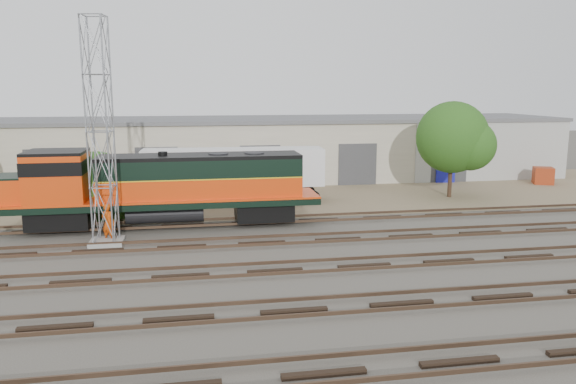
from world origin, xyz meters
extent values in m
plane|color=#47423A|center=(0.00, 0.00, 0.00)|extent=(140.00, 140.00, 0.00)
cube|color=#726047|center=(0.00, 15.00, 0.01)|extent=(80.00, 16.00, 0.02)
cube|color=black|center=(0.00, -12.00, 0.07)|extent=(80.00, 2.40, 0.14)
cube|color=#4C3828|center=(0.00, -12.75, 0.21)|extent=(80.00, 0.08, 0.14)
cube|color=#4C3828|center=(0.00, -11.25, 0.21)|extent=(80.00, 0.08, 0.14)
cube|color=black|center=(0.00, -7.50, 0.07)|extent=(80.00, 2.40, 0.14)
cube|color=#4C3828|center=(0.00, -8.25, 0.21)|extent=(80.00, 0.08, 0.14)
cube|color=#4C3828|center=(0.00, -6.75, 0.21)|extent=(80.00, 0.08, 0.14)
cube|color=black|center=(0.00, -3.00, 0.07)|extent=(80.00, 2.40, 0.14)
cube|color=#4C3828|center=(0.00, -3.75, 0.21)|extent=(80.00, 0.08, 0.14)
cube|color=#4C3828|center=(0.00, -2.25, 0.21)|extent=(80.00, 0.08, 0.14)
cube|color=black|center=(0.00, 1.50, 0.07)|extent=(80.00, 2.40, 0.14)
cube|color=#4C3828|center=(0.00, 0.75, 0.21)|extent=(80.00, 0.08, 0.14)
cube|color=#4C3828|center=(0.00, 2.25, 0.21)|extent=(80.00, 0.08, 0.14)
cube|color=black|center=(0.00, 6.00, 0.07)|extent=(80.00, 2.40, 0.14)
cube|color=#4C3828|center=(0.00, 5.25, 0.21)|extent=(80.00, 0.08, 0.14)
cube|color=#4C3828|center=(0.00, 6.75, 0.21)|extent=(80.00, 0.08, 0.14)
cube|color=beige|center=(0.00, 23.00, 2.50)|extent=(58.00, 10.00, 5.00)
cube|color=#59595B|center=(0.00, 23.00, 5.15)|extent=(58.40, 10.40, 0.30)
cube|color=#999993|center=(22.00, 17.95, 2.50)|extent=(14.00, 0.10, 5.00)
cube|color=#333335|center=(-14.00, 17.94, 1.70)|extent=(3.20, 0.12, 3.40)
cube|color=#333335|center=(-6.00, 17.94, 1.70)|extent=(3.20, 0.12, 3.40)
cube|color=#333335|center=(2.00, 17.94, 1.70)|extent=(3.20, 0.12, 3.40)
cube|color=#333335|center=(10.00, 17.94, 1.70)|extent=(3.20, 0.12, 3.40)
cube|color=#333335|center=(18.00, 17.94, 1.70)|extent=(3.20, 0.12, 3.40)
cube|color=black|center=(-10.62, 6.00, 0.79)|extent=(3.29, 2.47, 1.03)
cube|color=black|center=(0.69, 6.00, 0.79)|extent=(3.29, 2.47, 1.03)
cube|color=black|center=(-4.96, 6.00, 1.49)|extent=(17.48, 3.08, 0.36)
cylinder|color=black|center=(-4.96, 6.00, 0.85)|extent=(4.32, 1.13, 1.13)
cube|color=red|center=(-2.91, 6.00, 2.28)|extent=(11.31, 2.67, 1.23)
cube|color=black|center=(-2.91, 6.00, 3.42)|extent=(11.31, 2.67, 1.03)
cube|color=black|center=(-2.91, 6.00, 4.03)|extent=(11.31, 2.67, 0.21)
cube|color=red|center=(-10.62, 6.00, 3.00)|extent=(3.08, 3.08, 2.67)
cube|color=black|center=(-10.62, 6.00, 4.42)|extent=(3.08, 3.08, 0.16)
cube|color=red|center=(-12.98, 6.00, 2.39)|extent=(1.64, 2.47, 1.44)
cube|color=gray|center=(-7.78, 2.99, 0.10)|extent=(1.66, 1.66, 0.20)
cylinder|color=gray|center=(-8.29, 3.49, 5.72)|extent=(0.08, 0.08, 11.04)
cylinder|color=gray|center=(-7.28, 3.49, 5.72)|extent=(0.08, 0.08, 11.04)
cylinder|color=gray|center=(-8.29, 2.48, 5.72)|extent=(0.08, 0.08, 11.04)
cylinder|color=gray|center=(-7.28, 2.48, 5.72)|extent=(0.08, 0.08, 11.04)
imported|color=#D1470B|center=(-7.72, 3.38, 1.01)|extent=(0.87, 0.76, 2.01)
cube|color=silver|center=(-0.54, 12.25, 2.50)|extent=(12.36, 2.99, 2.55)
cube|color=black|center=(4.26, 12.04, 0.47)|extent=(2.37, 2.46, 0.94)
cube|color=black|center=(-5.30, 11.52, 0.61)|extent=(0.14, 0.14, 1.23)
cube|color=black|center=(-5.21, 13.40, 0.61)|extent=(0.14, 0.14, 1.23)
cube|color=#151792|center=(17.70, 18.41, 0.75)|extent=(1.72, 1.63, 1.50)
cube|color=#942C10|center=(25.32, 15.70, 0.70)|extent=(1.92, 1.87, 1.40)
cylinder|color=#382619|center=(-9.05, 8.89, 0.20)|extent=(0.30, 0.30, 0.40)
sphere|color=#1C4E16|center=(-9.05, 8.89, 1.93)|extent=(4.38, 4.38, 4.38)
sphere|color=#1C4E16|center=(-8.17, 8.23, 1.49)|extent=(3.07, 3.07, 3.07)
cylinder|color=#382619|center=(15.11, 11.73, 1.29)|extent=(0.30, 0.30, 2.57)
sphere|color=#1C4E16|center=(15.11, 11.73, 4.37)|extent=(5.14, 5.14, 5.14)
sphere|color=#1C4E16|center=(16.14, 10.95, 3.86)|extent=(3.60, 3.60, 3.60)
camera|label=1|loc=(-3.44, -25.88, 7.79)|focal=35.00mm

